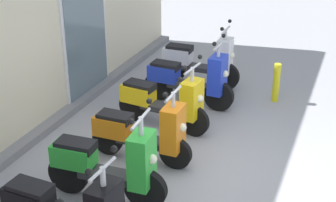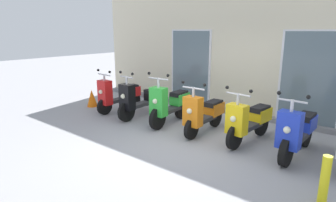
{
  "view_description": "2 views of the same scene",
  "coord_description": "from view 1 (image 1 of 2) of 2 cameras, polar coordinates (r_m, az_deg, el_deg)",
  "views": [
    {
      "loc": [
        -5.47,
        -1.76,
        3.73
      ],
      "look_at": [
        0.33,
        0.58,
        0.82
      ],
      "focal_mm": 53.0,
      "sensor_mm": 36.0,
      "label": 1
    },
    {
      "loc": [
        3.2,
        -4.49,
        2.3
      ],
      "look_at": [
        -0.79,
        0.47,
        0.7
      ],
      "focal_mm": 30.46,
      "sensor_mm": 36.0,
      "label": 2
    }
  ],
  "objects": [
    {
      "name": "scooter_yellow",
      "position": [
        7.73,
        -0.48,
        0.06
      ],
      "size": [
        0.58,
        1.59,
        1.24
      ],
      "color": "black",
      "rests_on": "ground_plane"
    },
    {
      "name": "scooter_green",
      "position": [
        6.07,
        -6.89,
        -7.31
      ],
      "size": [
        0.61,
        1.58,
        1.34
      ],
      "color": "black",
      "rests_on": "ground_plane"
    },
    {
      "name": "scooter_orange",
      "position": [
        6.85,
        -2.92,
        -3.51
      ],
      "size": [
        0.61,
        1.5,
        1.25
      ],
      "color": "black",
      "rests_on": "ground_plane"
    },
    {
      "name": "curb_bollard",
      "position": [
        8.92,
        12.34,
        2.07
      ],
      "size": [
        0.12,
        0.12,
        0.7
      ],
      "primitive_type": "cylinder",
      "color": "yellow",
      "rests_on": "ground_plane"
    },
    {
      "name": "scooter_blue",
      "position": [
        8.53,
        2.57,
        2.52
      ],
      "size": [
        0.54,
        1.65,
        1.29
      ],
      "color": "black",
      "rests_on": "ground_plane"
    },
    {
      "name": "storefront_facade",
      "position": [
        7.37,
        -17.78,
        9.75
      ],
      "size": [
        10.33,
        0.5,
        4.02
      ],
      "color": "beige",
      "rests_on": "ground_plane"
    },
    {
      "name": "scooter_white",
      "position": [
        9.32,
        3.8,
        4.66
      ],
      "size": [
        0.6,
        1.58,
        1.28
      ],
      "color": "black",
      "rests_on": "ground_plane"
    },
    {
      "name": "ground_plane",
      "position": [
        6.86,
        3.49,
        -8.1
      ],
      "size": [
        40.0,
        40.0,
        0.0
      ],
      "primitive_type": "plane",
      "color": "#939399"
    }
  ]
}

